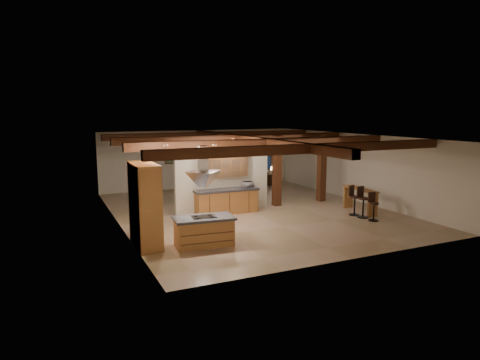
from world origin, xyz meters
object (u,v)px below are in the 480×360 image
at_px(kitchen_island, 204,231).
at_px(bar_counter, 360,196).
at_px(sofa, 258,180).
at_px(dining_table, 227,191).

height_order(kitchen_island, bar_counter, bar_counter).
height_order(kitchen_island, sofa, kitchen_island).
xyz_separation_m(dining_table, sofa, (2.71, 2.16, -0.00)).
height_order(kitchen_island, dining_table, kitchen_island).
bearing_deg(kitchen_island, sofa, 54.09).
xyz_separation_m(kitchen_island, dining_table, (3.30, 6.13, -0.13)).
distance_m(kitchen_island, bar_counter, 7.03).
xyz_separation_m(kitchen_island, sofa, (6.01, 8.29, -0.13)).
relative_size(sofa, bar_counter, 1.15).
xyz_separation_m(dining_table, bar_counter, (3.59, -4.72, 0.32)).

